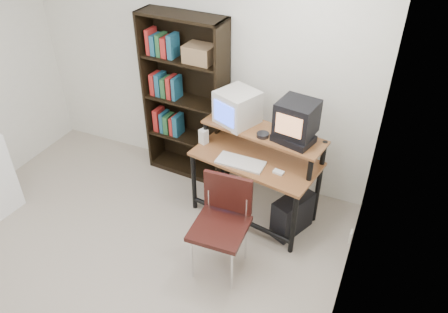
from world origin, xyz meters
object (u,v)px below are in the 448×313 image
at_px(computer_desk, 257,160).
at_px(crt_tv, 297,118).
at_px(school_chair, 223,216).
at_px(crt_monitor, 237,108).
at_px(pc_tower, 292,214).
at_px(bookshelf, 187,97).

bearing_deg(computer_desk, crt_tv, 23.66).
relative_size(crt_tv, school_chair, 0.42).
height_order(crt_monitor, pc_tower, crt_monitor).
xyz_separation_m(crt_tv, school_chair, (-0.37, -0.85, -0.63)).
height_order(school_chair, bookshelf, bookshelf).
height_order(crt_tv, school_chair, crt_tv).
distance_m(computer_desk, crt_tv, 0.62).
bearing_deg(school_chair, pc_tower, 52.33).
bearing_deg(computer_desk, pc_tower, -2.52).
bearing_deg(crt_tv, crt_monitor, -178.24).
relative_size(crt_tv, bookshelf, 0.20).
height_order(crt_monitor, school_chair, crt_monitor).
relative_size(computer_desk, pc_tower, 2.96).
relative_size(crt_monitor, crt_tv, 1.21).
bearing_deg(school_chair, crt_monitor, 102.51).
height_order(crt_monitor, bookshelf, bookshelf).
xyz_separation_m(crt_tv, bookshelf, (-1.34, 0.36, -0.24)).
relative_size(school_chair, bookshelf, 0.49).
height_order(computer_desk, crt_tv, crt_tv).
distance_m(crt_monitor, bookshelf, 0.79).
height_order(computer_desk, crt_monitor, crt_monitor).
xyz_separation_m(school_chair, bookshelf, (-0.98, 1.21, 0.39)).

